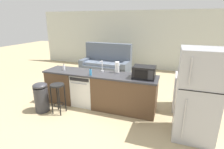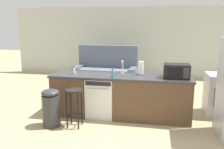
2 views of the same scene
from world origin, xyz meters
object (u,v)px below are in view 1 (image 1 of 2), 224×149
object	(u,v)px
soap_bottle	(91,72)
trash_bin	(41,97)
refrigerator	(197,95)
microwave	(144,72)
kettle	(201,75)
dish_soap_bottle	(64,67)
couch	(106,65)
paper_towel_roll	(117,67)
dishwasher	(85,89)
stove_range	(190,93)
bar_stool	(58,92)

from	to	relation	value
soap_bottle	trash_bin	bearing A→B (deg)	-155.18
refrigerator	microwave	xyz separation A→B (m)	(-1.07, 0.55, 0.18)
microwave	kettle	size ratio (longest dim) A/B	2.44
microwave	soap_bottle	distance (m)	1.27
dish_soap_bottle	couch	distance (m)	2.85
paper_towel_roll	dish_soap_bottle	distance (m)	1.43
microwave	dishwasher	bearing A→B (deg)	179.95
dish_soap_bottle	paper_towel_roll	bearing A→B (deg)	9.83
dishwasher	soap_bottle	xyz separation A→B (m)	(0.28, -0.21, 0.55)
stove_range	dish_soap_bottle	bearing A→B (deg)	-169.53
dishwasher	soap_bottle	distance (m)	0.65
paper_towel_roll	dish_soap_bottle	world-z (taller)	paper_towel_roll
trash_bin	stove_range	bearing A→B (deg)	20.31
trash_bin	couch	size ratio (longest dim) A/B	0.36
dishwasher	stove_range	bearing A→B (deg)	11.91
paper_towel_roll	trash_bin	xyz separation A→B (m)	(-1.65, -0.92, -0.66)
soap_bottle	kettle	bearing A→B (deg)	14.22
dishwasher	paper_towel_roll	xyz separation A→B (m)	(0.82, 0.20, 0.62)
dishwasher	refrigerator	world-z (taller)	refrigerator
stove_range	soap_bottle	bearing A→B (deg)	-161.95
dish_soap_bottle	trash_bin	bearing A→B (deg)	-109.82
bar_stool	couch	distance (m)	3.42
stove_range	bar_stool	size ratio (longest dim) A/B	1.22
kettle	dish_soap_bottle	bearing A→B (deg)	-172.14
stove_range	microwave	size ratio (longest dim) A/B	1.80
microwave	refrigerator	bearing A→B (deg)	-27.17
microwave	paper_towel_roll	bearing A→B (deg)	164.01
dish_soap_bottle	trash_bin	world-z (taller)	dish_soap_bottle
couch	microwave	bearing A→B (deg)	-53.90
dishwasher	dish_soap_bottle	size ratio (longest dim) A/B	4.77
stove_range	couch	world-z (taller)	couch
bar_stool	stove_range	bearing A→B (deg)	22.07
soap_bottle	kettle	world-z (taller)	kettle
dish_soap_bottle	bar_stool	bearing A→B (deg)	-71.69
dish_soap_bottle	couch	world-z (taller)	couch
stove_range	refrigerator	distance (m)	1.17
stove_range	couch	distance (m)	3.79
dishwasher	dish_soap_bottle	xyz separation A→B (m)	(-0.58, -0.04, 0.55)
dishwasher	kettle	size ratio (longest dim) A/B	4.10
kettle	bar_stool	xyz separation A→B (m)	(-3.15, -1.08, -0.45)
kettle	trash_bin	xyz separation A→B (m)	(-3.60, -1.14, -0.61)
stove_range	microwave	xyz separation A→B (m)	(-1.07, -0.55, 0.59)
dishwasher	stove_range	size ratio (longest dim) A/B	0.93
microwave	dish_soap_bottle	size ratio (longest dim) A/B	2.84
dishwasher	couch	bearing A→B (deg)	99.83
refrigerator	microwave	distance (m)	1.21
soap_bottle	kettle	xyz separation A→B (m)	(2.49, 0.63, 0.01)
microwave	couch	world-z (taller)	couch
couch	trash_bin	bearing A→B (deg)	-95.80
paper_towel_roll	refrigerator	bearing A→B (deg)	-22.90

